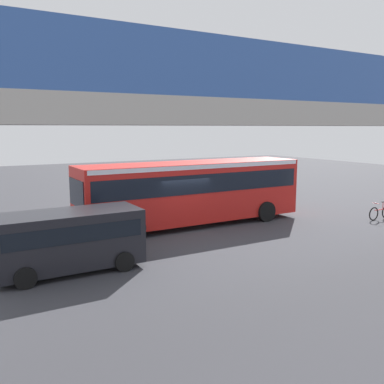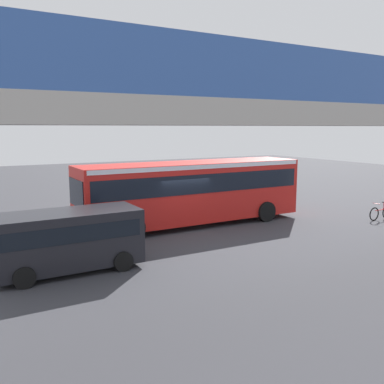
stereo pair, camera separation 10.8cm
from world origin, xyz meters
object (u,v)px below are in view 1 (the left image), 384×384
Objects in this scene: parked_van at (69,237)px; traffic_sign at (228,174)px; city_bus at (193,188)px; bicycle_red at (380,213)px; pedestrian at (194,193)px.

traffic_sign is (-12.07, -8.02, 0.71)m from parked_van.
city_bus is at bearing 39.81° from traffic_sign.
parked_van is at bearing -0.47° from bicycle_red.
traffic_sign is (4.20, -8.16, 1.52)m from bicycle_red.
city_bus is at bearing -151.42° from parked_van.
parked_van is at bearing 33.62° from traffic_sign.
traffic_sign is at bearing -62.77° from bicycle_red.
bicycle_red is at bearing 117.23° from traffic_sign.
parked_van is 2.68× the size of pedestrian.
pedestrian is at bearing -121.44° from city_bus.
city_bus is 2.40× the size of parked_van.
parked_van is at bearing 39.33° from pedestrian.
pedestrian is at bearing -48.94° from bicycle_red.
city_bus is at bearing -23.33° from bicycle_red.
city_bus reaches higher than traffic_sign.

